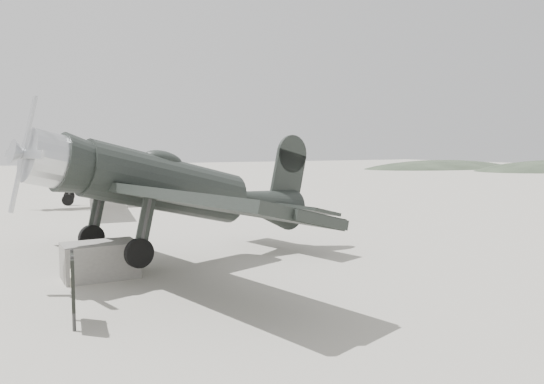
{
  "coord_description": "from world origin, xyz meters",
  "views": [
    {
      "loc": [
        -8.44,
        -16.24,
        3.24
      ],
      "look_at": [
        0.98,
        1.27,
        1.5
      ],
      "focal_mm": 35.0,
      "sensor_mm": 36.0,
      "label": 1
    }
  ],
  "objects": [
    {
      "name": "ground",
      "position": [
        0.0,
        0.0,
        0.0
      ],
      "size": [
        160.0,
        160.0,
        0.0
      ],
      "primitive_type": "plane",
      "color": "#A09A8E",
      "rests_on": "ground"
    },
    {
      "name": "hill_northeast",
      "position": [
        50.0,
        40.0,
        0.0
      ],
      "size": [
        32.0,
        16.0,
        5.2
      ],
      "primitive_type": "ellipsoid",
      "color": "#293325",
      "rests_on": "ground"
    },
    {
      "name": "lowwing_monoplane",
      "position": [
        -3.91,
        -2.49,
        2.09
      ],
      "size": [
        8.89,
        12.3,
        3.95
      ],
      "rotation": [
        0.0,
        0.24,
        0.22
      ],
      "color": "black",
      "rests_on": "ground"
    },
    {
      "name": "highwing_monoplane",
      "position": [
        -3.28,
        12.86,
        2.05
      ],
      "size": [
        8.26,
        11.59,
        3.27
      ],
      "rotation": [
        0.0,
        0.23,
        -0.16
      ],
      "color": "#A9ACAF",
      "rests_on": "ground"
    },
    {
      "name": "equipment_block",
      "position": [
        -6.09,
        -2.97,
        0.44
      ],
      "size": [
        1.77,
        1.12,
        0.87
      ],
      "primitive_type": "cube",
      "rotation": [
        0.0,
        0.0,
        0.01
      ],
      "color": "slate",
      "rests_on": "ground"
    },
    {
      "name": "sign_board",
      "position": [
        -7.18,
        -6.34,
        0.8
      ],
      "size": [
        0.18,
        0.93,
        1.34
      ],
      "rotation": [
        0.0,
        0.0,
        -0.12
      ],
      "color": "#333333",
      "rests_on": "ground"
    }
  ]
}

